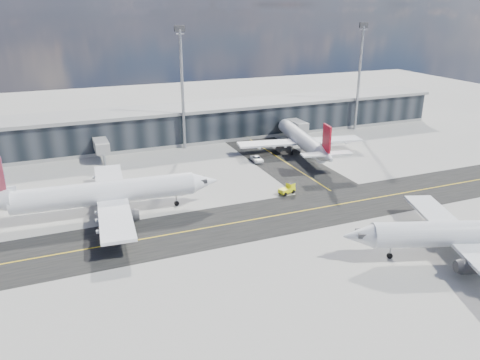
{
  "coord_description": "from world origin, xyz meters",
  "views": [
    {
      "loc": [
        -29.1,
        -59.92,
        33.27
      ],
      "look_at": [
        -0.81,
        9.74,
        5.0
      ],
      "focal_mm": 35.0,
      "sensor_mm": 36.0,
      "label": 1
    }
  ],
  "objects_px": {
    "airliner_af": "(102,193)",
    "baggage_tug": "(288,189)",
    "airliner_redtail": "(302,140)",
    "airliner_near": "(473,234)",
    "service_van": "(257,159)"
  },
  "relations": [
    {
      "from": "airliner_redtail",
      "to": "airliner_near",
      "type": "relative_size",
      "value": 1.0
    },
    {
      "from": "airliner_redtail",
      "to": "baggage_tug",
      "type": "bearing_deg",
      "value": -114.92
    },
    {
      "from": "baggage_tug",
      "to": "service_van",
      "type": "relative_size",
      "value": 0.74
    },
    {
      "from": "service_van",
      "to": "airliner_redtail",
      "type": "bearing_deg",
      "value": 11.99
    },
    {
      "from": "airliner_redtail",
      "to": "service_van",
      "type": "height_order",
      "value": "airliner_redtail"
    },
    {
      "from": "airliner_near",
      "to": "service_van",
      "type": "relative_size",
      "value": 7.63
    },
    {
      "from": "airliner_redtail",
      "to": "service_van",
      "type": "bearing_deg",
      "value": -163.95
    },
    {
      "from": "airliner_af",
      "to": "airliner_near",
      "type": "relative_size",
      "value": 1.12
    },
    {
      "from": "baggage_tug",
      "to": "airliner_af",
      "type": "bearing_deg",
      "value": -112.45
    },
    {
      "from": "airliner_af",
      "to": "baggage_tug",
      "type": "xyz_separation_m",
      "value": [
        33.17,
        -3.28,
        -2.87
      ]
    },
    {
      "from": "airliner_redtail",
      "to": "baggage_tug",
      "type": "height_order",
      "value": "airliner_redtail"
    },
    {
      "from": "airliner_af",
      "to": "airliner_redtail",
      "type": "relative_size",
      "value": 1.12
    },
    {
      "from": "airliner_redtail",
      "to": "airliner_near",
      "type": "distance_m",
      "value": 51.33
    },
    {
      "from": "airliner_af",
      "to": "airliner_near",
      "type": "distance_m",
      "value": 57.04
    },
    {
      "from": "airliner_redtail",
      "to": "airliner_af",
      "type": "bearing_deg",
      "value": -149.74
    }
  ]
}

